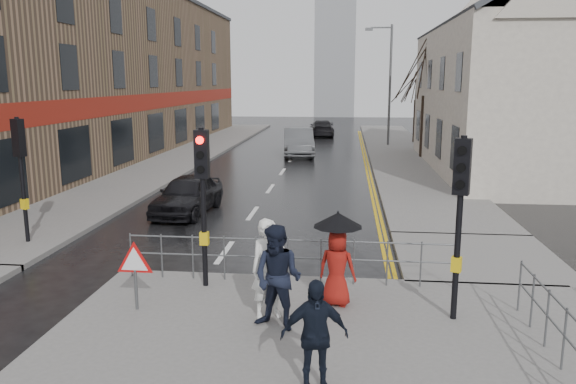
% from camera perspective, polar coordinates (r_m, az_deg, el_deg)
% --- Properties ---
extents(ground, '(120.00, 120.00, 0.00)m').
position_cam_1_polar(ground, '(12.32, -9.48, -10.22)').
color(ground, black).
rests_on(ground, ground).
extents(left_pavement, '(4.00, 44.00, 0.14)m').
position_cam_1_polar(left_pavement, '(35.65, -9.82, 3.98)').
color(left_pavement, '#605E5B').
rests_on(left_pavement, ground).
extents(right_pavement, '(4.00, 40.00, 0.14)m').
position_cam_1_polar(right_pavement, '(36.45, 11.22, 4.09)').
color(right_pavement, '#605E5B').
rests_on(right_pavement, ground).
extents(pavement_bridge_right, '(4.00, 4.20, 0.14)m').
position_cam_1_polar(pavement_bridge_right, '(15.08, 18.60, -6.35)').
color(pavement_bridge_right, '#605E5B').
rests_on(pavement_bridge_right, ground).
extents(building_left_terrace, '(8.00, 42.00, 10.00)m').
position_cam_1_polar(building_left_terrace, '(36.35, -19.07, 11.47)').
color(building_left_terrace, '#7F6149').
rests_on(building_left_terrace, ground).
extents(building_right_cream, '(9.00, 16.40, 10.10)m').
position_cam_1_polar(building_right_cream, '(30.35, 23.36, 10.92)').
color(building_right_cream, beige).
rests_on(building_right_cream, ground).
extents(church_tower, '(5.00, 5.00, 18.00)m').
position_cam_1_polar(church_tower, '(73.19, 4.83, 14.75)').
color(church_tower, gray).
rests_on(church_tower, ground).
extents(traffic_signal_near_left, '(0.28, 0.27, 3.40)m').
position_cam_1_polar(traffic_signal_near_left, '(11.78, -8.68, 1.26)').
color(traffic_signal_near_left, black).
rests_on(traffic_signal_near_left, near_pavement).
extents(traffic_signal_near_right, '(0.34, 0.33, 3.40)m').
position_cam_1_polar(traffic_signal_near_right, '(10.43, 17.12, -0.41)').
color(traffic_signal_near_right, black).
rests_on(traffic_signal_near_right, near_pavement).
extents(traffic_signal_far_left, '(0.34, 0.33, 3.40)m').
position_cam_1_polar(traffic_signal_far_left, '(16.61, -25.54, 3.17)').
color(traffic_signal_far_left, black).
rests_on(traffic_signal_far_left, left_pavement).
extents(guard_railing_front, '(7.14, 0.04, 1.00)m').
position_cam_1_polar(guard_railing_front, '(12.24, 0.03, -5.94)').
color(guard_railing_front, '#595B5E').
rests_on(guard_railing_front, near_pavement).
extents(guard_railing_side, '(0.04, 4.54, 1.00)m').
position_cam_1_polar(guard_railing_side, '(9.64, 26.35, -12.12)').
color(guard_railing_side, '#595B5E').
rests_on(guard_railing_side, near_pavement).
extents(warning_sign, '(0.80, 0.07, 1.35)m').
position_cam_1_polar(warning_sign, '(11.13, -15.31, -7.13)').
color(warning_sign, '#595B5E').
rests_on(warning_sign, near_pavement).
extents(street_lamp, '(1.83, 0.25, 8.00)m').
position_cam_1_polar(street_lamp, '(39.12, 10.08, 11.41)').
color(street_lamp, '#595B5E').
rests_on(street_lamp, right_pavement).
extents(tree_near, '(2.40, 2.40, 6.58)m').
position_cam_1_polar(tree_near, '(33.32, 13.77, 12.07)').
color(tree_near, black).
rests_on(tree_near, right_pavement).
extents(tree_far, '(2.40, 2.40, 5.64)m').
position_cam_1_polar(tree_far, '(41.31, 12.94, 10.89)').
color(tree_far, black).
rests_on(tree_far, right_pavement).
extents(pedestrian_a, '(0.81, 0.71, 1.88)m').
position_cam_1_polar(pedestrian_a, '(10.41, -1.95, -7.81)').
color(pedestrian_a, white).
rests_on(pedestrian_a, near_pavement).
extents(pedestrian_b, '(1.10, 0.98, 1.88)m').
position_cam_1_polar(pedestrian_b, '(9.94, -1.03, -8.71)').
color(pedestrian_b, black).
rests_on(pedestrian_b, near_pavement).
extents(pedestrian_with_umbrella, '(0.96, 0.96, 1.86)m').
position_cam_1_polar(pedestrian_with_umbrella, '(10.96, 5.03, -6.14)').
color(pedestrian_with_umbrella, maroon).
rests_on(pedestrian_with_umbrella, near_pavement).
extents(pedestrian_d, '(1.03, 0.59, 1.65)m').
position_cam_1_polar(pedestrian_d, '(8.13, 2.70, -14.35)').
color(pedestrian_d, black).
rests_on(pedestrian_d, near_pavement).
extents(car_parked, '(1.91, 4.03, 1.33)m').
position_cam_1_polar(car_parked, '(19.42, -10.17, -0.25)').
color(car_parked, black).
rests_on(car_parked, ground).
extents(car_mid, '(2.31, 5.17, 1.65)m').
position_cam_1_polar(car_mid, '(34.00, 1.07, 5.08)').
color(car_mid, '#4B4E51').
rests_on(car_mid, ground).
extents(car_far, '(2.24, 4.74, 1.34)m').
position_cam_1_polar(car_far, '(46.05, 3.46, 6.48)').
color(car_far, black).
rests_on(car_far, ground).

